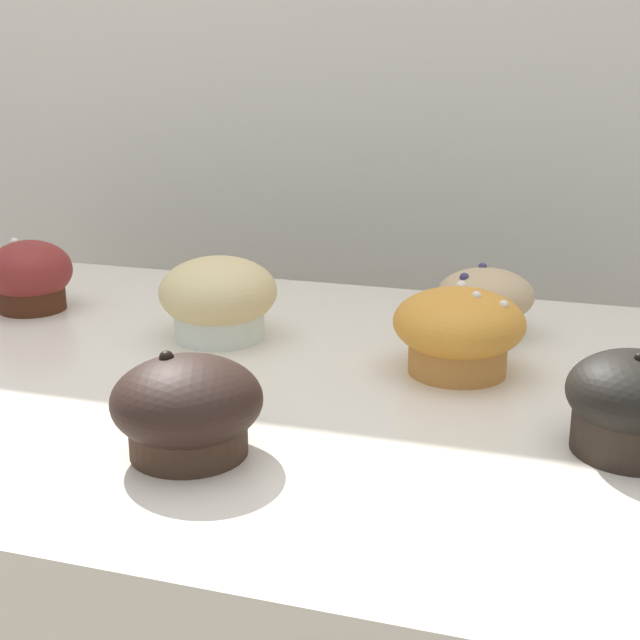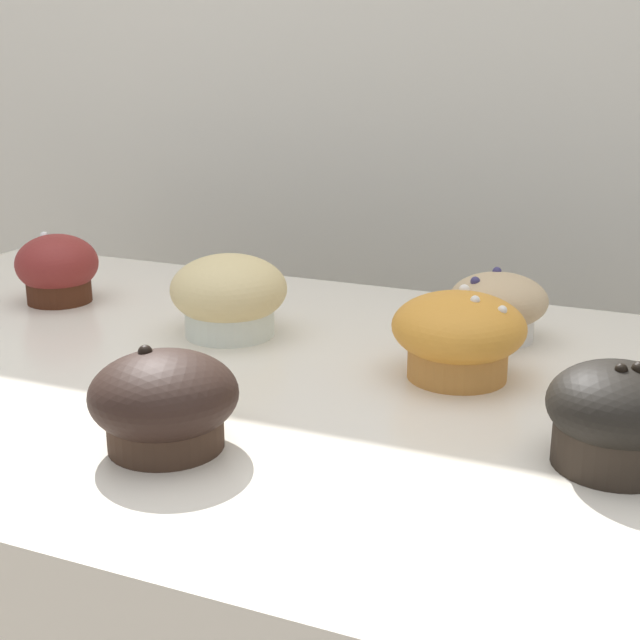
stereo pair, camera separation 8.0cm
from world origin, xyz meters
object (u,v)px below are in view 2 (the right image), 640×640
Objects in this scene: muffin_back_right at (57,269)px; muffin_front_left at (229,296)px; muffin_back_left at (617,416)px; muffin_front_right at (164,402)px; muffin_back_center at (458,335)px; muffin_front_center at (498,306)px.

muffin_front_left reaches higher than muffin_back_right.
muffin_front_right is at bearing -162.22° from muffin_back_left.
muffin_front_right is at bearing -125.39° from muffin_back_center.
muffin_front_left is (0.24, -0.03, 0.00)m from muffin_back_right.
muffin_back_left is at bearing -21.59° from muffin_front_left.
muffin_front_center is at bearing 64.13° from muffin_front_right.
muffin_front_left is (-0.25, -0.09, 0.01)m from muffin_front_center.
muffin_back_left is 0.83× the size of muffin_front_left.
muffin_front_left reaches higher than muffin_front_right.
muffin_back_left is 0.83× the size of muffin_back_center.
muffin_front_right reaches higher than muffin_front_center.
muffin_back_center is at bearing -6.63° from muffin_front_left.
muffin_back_center is (0.48, -0.06, 0.00)m from muffin_back_right.
muffin_back_right is at bearing 163.69° from muffin_back_left.
muffin_front_right is at bearing -115.87° from muffin_front_center.
muffin_front_center is at bearing 86.02° from muffin_back_center.
muffin_back_left is 0.32m from muffin_front_right.
muffin_front_center is 0.89× the size of muffin_front_right.
muffin_front_center is at bearing 20.21° from muffin_front_left.
muffin_back_left is 0.42m from muffin_front_left.
muffin_back_left reaches higher than muffin_front_center.
muffin_front_right is at bearing -41.00° from muffin_back_right.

